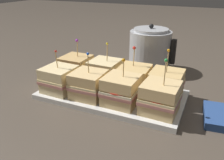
{
  "coord_description": "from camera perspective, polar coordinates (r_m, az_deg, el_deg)",
  "views": [
    {
      "loc": [
        0.31,
        -0.69,
        0.4
      ],
      "look_at": [
        0.0,
        0.0,
        0.07
      ],
      "focal_mm": 38.0,
      "sensor_mm": 36.0,
      "label": 1
    }
  ],
  "objects": [
    {
      "name": "sandwich_front_far_right",
      "position": [
        0.72,
        11.49,
        -4.26
      ],
      "size": [
        0.12,
        0.12,
        0.17
      ],
      "color": "#DBB77A",
      "rests_on": "serving_platter"
    },
    {
      "name": "sandwich_back_center_right",
      "position": [
        0.85,
        5.4,
        0.45
      ],
      "size": [
        0.11,
        0.11,
        0.16
      ],
      "color": "tan",
      "rests_on": "serving_platter"
    },
    {
      "name": "sandwich_front_center_left",
      "position": [
        0.8,
        -5.63,
        -1.08
      ],
      "size": [
        0.11,
        0.11,
        0.16
      ],
      "color": "#DBB77A",
      "rests_on": "serving_platter"
    },
    {
      "name": "sandwich_back_center_left",
      "position": [
        0.9,
        -1.74,
        1.87
      ],
      "size": [
        0.11,
        0.11,
        0.16
      ],
      "color": "beige",
      "rests_on": "serving_platter"
    },
    {
      "name": "serving_platter",
      "position": [
        0.85,
        0.0,
        -3.57
      ],
      "size": [
        0.5,
        0.26,
        0.02
      ],
      "color": "silver",
      "rests_on": "ground_plane"
    },
    {
      "name": "sandwich_back_far_right",
      "position": [
        0.83,
        12.92,
        -0.83
      ],
      "size": [
        0.11,
        0.11,
        0.17
      ],
      "color": "tan",
      "rests_on": "serving_platter"
    },
    {
      "name": "kettle_steel",
      "position": [
        1.09,
        9.12,
        7.13
      ],
      "size": [
        0.21,
        0.18,
        0.21
      ],
      "color": "#B7BABF",
      "rests_on": "ground_plane"
    },
    {
      "name": "ground_plane",
      "position": [
        0.85,
        0.0,
        -4.11
      ],
      "size": [
        6.0,
        6.0,
        0.0
      ],
      "primitive_type": "plane",
      "color": "#4C4238"
    },
    {
      "name": "sandwich_front_far_left",
      "position": [
        0.86,
        -12.55,
        0.19
      ],
      "size": [
        0.12,
        0.12,
        0.15
      ],
      "color": "beige",
      "rests_on": "serving_platter"
    },
    {
      "name": "sandwich_back_far_left",
      "position": [
        0.95,
        -8.59,
        2.93
      ],
      "size": [
        0.11,
        0.12,
        0.16
      ],
      "color": "tan",
      "rests_on": "serving_platter"
    },
    {
      "name": "sandwich_front_center_right",
      "position": [
        0.76,
        2.23,
        -2.47
      ],
      "size": [
        0.11,
        0.11,
        0.15
      ],
      "color": "#DBB77A",
      "rests_on": "serving_platter"
    }
  ]
}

